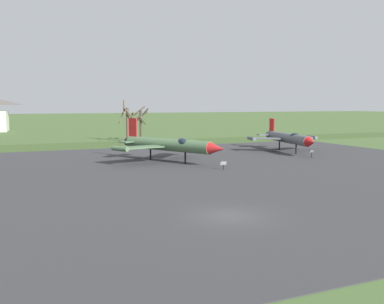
# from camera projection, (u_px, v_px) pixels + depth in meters

# --- Properties ---
(ground_plane) EXTENTS (600.00, 600.00, 0.00)m
(ground_plane) POSITION_uv_depth(u_px,v_px,m) (230.00, 216.00, 26.05)
(ground_plane) COLOR #425B2D
(asphalt_apron) EXTENTS (77.99, 53.37, 0.05)m
(asphalt_apron) POSITION_uv_depth(u_px,v_px,m) (151.00, 176.00, 40.70)
(asphalt_apron) COLOR #333335
(asphalt_apron) RESTS_ON ground
(grass_verge_strip) EXTENTS (137.99, 12.00, 0.06)m
(grass_verge_strip) POSITION_uv_depth(u_px,v_px,m) (92.00, 145.00, 70.59)
(grass_verge_strip) COLOR #384F24
(grass_verge_strip) RESTS_ON ground
(jet_fighter_front_left) EXTENTS (10.41, 14.41, 4.64)m
(jet_fighter_front_left) POSITION_uv_depth(u_px,v_px,m) (288.00, 138.00, 60.46)
(jet_fighter_front_left) COLOR #565B60
(jet_fighter_front_left) RESTS_ON ground
(info_placard_front_left) EXTENTS (0.50, 0.35, 1.01)m
(info_placard_front_left) POSITION_uv_depth(u_px,v_px,m) (312.00, 154.00, 53.84)
(info_placard_front_left) COLOR black
(info_placard_front_left) RESTS_ON ground
(jet_fighter_front_right) EXTENTS (11.92, 14.03, 5.10)m
(jet_fighter_front_right) POSITION_uv_depth(u_px,v_px,m) (169.00, 145.00, 50.06)
(jet_fighter_front_right) COLOR #4C6B47
(jet_fighter_front_right) RESTS_ON ground
(info_placard_front_right) EXTENTS (0.67, 0.40, 0.91)m
(info_placard_front_right) POSITION_uv_depth(u_px,v_px,m) (223.00, 165.00, 44.13)
(info_placard_front_right) COLOR black
(info_placard_front_right) RESTS_ON ground
(bare_tree_center) EXTENTS (2.90, 2.70, 7.60)m
(bare_tree_center) POSITION_uv_depth(u_px,v_px,m) (127.00, 121.00, 77.78)
(bare_tree_center) COLOR brown
(bare_tree_center) RESTS_ON ground
(bare_tree_right_of_center) EXTENTS (3.22, 2.58, 6.49)m
(bare_tree_right_of_center) POSITION_uv_depth(u_px,v_px,m) (141.00, 122.00, 78.77)
(bare_tree_right_of_center) COLOR #42382D
(bare_tree_right_of_center) RESTS_ON ground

